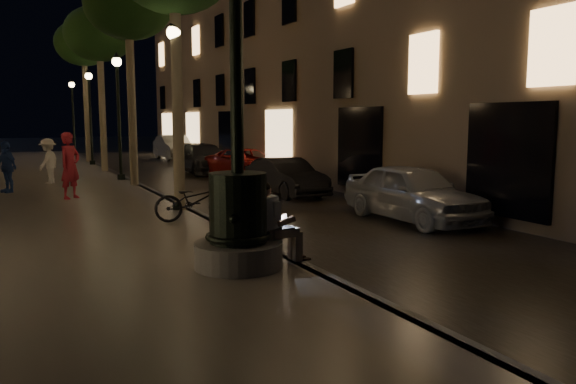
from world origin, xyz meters
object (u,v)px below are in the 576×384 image
lamp_curb_a (175,91)px  pedestrian_red (70,166)px  lamp_curb_d (73,107)px  pedestrian_blue (7,167)px  car_front (413,192)px  car_rear (204,159)px  tree_second (128,6)px  bicycle (195,200)px  fountain_lamppost (238,204)px  tree_third (99,35)px  seated_man_laptop (273,220)px  lamp_curb_c (90,105)px  car_second (286,177)px  pedestrian_white (48,161)px  tree_far (84,44)px  car_third (246,164)px  lamp_curb_b (118,100)px  car_fifth (174,147)px

lamp_curb_a → pedestrian_red: bearing=124.0°
lamp_curb_d → pedestrian_blue: lamp_curb_d is taller
lamp_curb_d → pedestrian_blue: 18.82m
car_front → car_rear: car_front is taller
tree_second → bicycle: bearing=-91.5°
lamp_curb_a → fountain_lamppost: bearing=-96.7°
pedestrian_blue → tree_third: bearing=118.1°
seated_man_laptop → car_rear: seated_man_laptop is taller
lamp_curb_c → car_rear: size_ratio=1.03×
lamp_curb_a → seated_man_laptop: bearing=-90.8°
seated_man_laptop → pedestrian_red: (-2.17, 9.35, 0.27)m
lamp_curb_d → car_rear: size_ratio=1.03×
tree_second → car_second: size_ratio=1.97×
lamp_curb_d → fountain_lamppost: bearing=-91.3°
pedestrian_red → pedestrian_white: bearing=52.5°
lamp_curb_a → tree_third: bearing=90.0°
tree_third → car_front: tree_third is taller
tree_far → car_front: tree_far is taller
lamp_curb_a → car_third: 9.41m
tree_far → lamp_curb_c: size_ratio=1.56×
tree_second → car_third: bearing=17.5°
lamp_curb_b → car_third: (4.99, -0.46, -2.60)m
pedestrian_white → pedestrian_blue: (-1.35, -2.10, 0.00)m
lamp_curb_b → car_third: lamp_curb_b is taller
pedestrian_white → pedestrian_blue: bearing=-1.3°
pedestrian_red → pedestrian_white: 4.49m
lamp_curb_d → pedestrian_white: lamp_curb_d is taller
car_rear → car_fifth: (1.09, 9.19, 0.08)m
tree_second → car_third: (4.89, 1.54, -5.69)m
tree_second → tree_third: bearing=91.0°
lamp_curb_c → fountain_lamppost: bearing=-91.8°
fountain_lamppost → lamp_curb_c: size_ratio=1.08×
car_second → lamp_curb_a: bearing=-152.9°
lamp_curb_d → car_third: 17.39m
tree_third → car_third: 8.66m
lamp_curb_a → lamp_curb_b: same height
lamp_curb_a → pedestrian_white: (-2.57, 7.83, -2.22)m
tree_second → pedestrian_white: 6.23m
tree_far → lamp_curb_d: tree_far is taller
tree_second → car_fifth: size_ratio=1.61×
car_front → car_second: car_front is taller
car_second → car_third: (0.68, 5.13, 0.02)m
seated_man_laptop → pedestrian_blue: 12.34m
lamp_curb_a → car_fifth: (5.39, 20.19, -2.48)m
lamp_curb_a → car_front: (5.07, -3.16, -2.52)m
lamp_curb_c → lamp_curb_d: size_ratio=1.00×
car_second → tree_second: bearing=137.4°
tree_third → pedestrian_blue: 9.00m
pedestrian_red → car_front: bearing=-83.1°
tree_far → car_rear: size_ratio=1.60×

